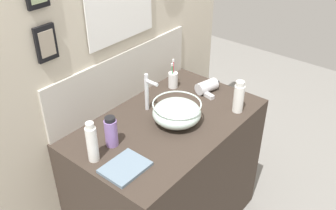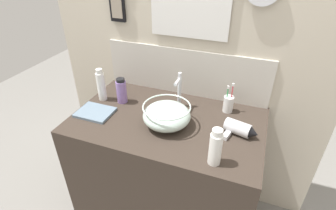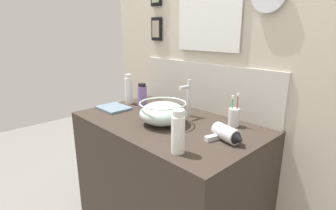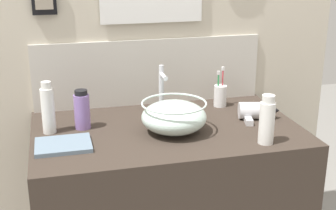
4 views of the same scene
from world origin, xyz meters
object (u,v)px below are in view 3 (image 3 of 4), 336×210
object	(u,v)px
faucet	(188,96)
hand_towel	(114,108)
lotion_bottle	(129,90)
glass_bowl_sink	(163,113)
hair_drier	(227,135)
toothbrush_cup	(234,117)
spray_bottle	(142,96)
soap_dispenser	(178,133)

from	to	relation	value
faucet	hand_towel	world-z (taller)	faucet
faucet	lotion_bottle	size ratio (longest dim) A/B	1.06
glass_bowl_sink	faucet	bearing A→B (deg)	90.00
lotion_bottle	glass_bowl_sink	bearing A→B (deg)	-13.34
hand_towel	hair_drier	bearing A→B (deg)	6.93
faucet	toothbrush_cup	bearing A→B (deg)	10.31
spray_bottle	lotion_bottle	xyz separation A→B (m)	(-0.14, -0.02, 0.02)
soap_dispenser	hair_drier	bearing A→B (deg)	72.19
soap_dispenser	lotion_bottle	world-z (taller)	lotion_bottle
glass_bowl_sink	hand_towel	bearing A→B (deg)	-174.21
toothbrush_cup	soap_dispenser	distance (m)	0.47
soap_dispenser	spray_bottle	bearing A→B (deg)	153.64
hair_drier	spray_bottle	size ratio (longest dim) A/B	1.15
lotion_bottle	hand_towel	size ratio (longest dim) A/B	1.03
hand_towel	glass_bowl_sink	bearing A→B (deg)	5.79
hand_towel	soap_dispenser	bearing A→B (deg)	-11.41
glass_bowl_sink	spray_bottle	world-z (taller)	spray_bottle
hair_drier	toothbrush_cup	world-z (taller)	toothbrush_cup
faucet	lotion_bottle	distance (m)	0.50
glass_bowl_sink	soap_dispenser	world-z (taller)	soap_dispenser
hair_drier	spray_bottle	bearing A→B (deg)	174.15
faucet	hair_drier	world-z (taller)	faucet
soap_dispenser	toothbrush_cup	bearing A→B (deg)	92.04
spray_bottle	toothbrush_cup	bearing A→B (deg)	11.15
toothbrush_cup	lotion_bottle	bearing A→B (deg)	-169.51
glass_bowl_sink	toothbrush_cup	xyz separation A→B (m)	(0.30, 0.26, -0.01)
lotion_bottle	spray_bottle	bearing A→B (deg)	7.25
glass_bowl_sink	hand_towel	distance (m)	0.45
lotion_bottle	soap_dispenser	bearing A→B (deg)	-21.36
soap_dispenser	spray_bottle	size ratio (longest dim) A/B	1.17
toothbrush_cup	hand_towel	xyz separation A→B (m)	(-0.74, -0.31, -0.05)
lotion_bottle	hair_drier	bearing A→B (deg)	-3.86
glass_bowl_sink	lotion_bottle	size ratio (longest dim) A/B	1.24
hair_drier	soap_dispenser	xyz separation A→B (m)	(-0.08, -0.26, 0.06)
toothbrush_cup	soap_dispenser	size ratio (longest dim) A/B	0.98
spray_bottle	lotion_bottle	size ratio (longest dim) A/B	0.77
hair_drier	lotion_bottle	distance (m)	0.90
glass_bowl_sink	soap_dispenser	size ratio (longest dim) A/B	1.38
faucet	soap_dispenser	distance (m)	0.52
soap_dispenser	lotion_bottle	size ratio (longest dim) A/B	0.90
toothbrush_cup	soap_dispenser	bearing A→B (deg)	-87.96
faucet	hand_towel	distance (m)	0.53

